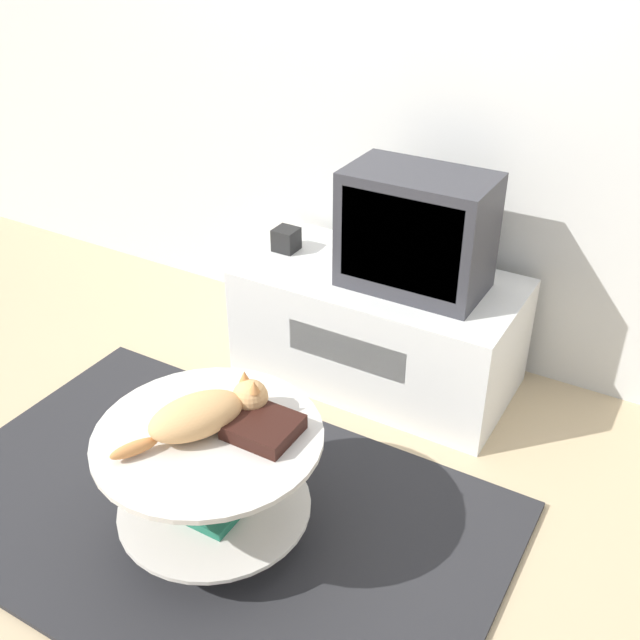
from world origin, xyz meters
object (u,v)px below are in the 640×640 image
(tv, at_px, (416,231))
(cat, at_px, (206,413))
(speaker, at_px, (286,239))
(dvd_box, at_px, (263,427))

(tv, xyz_separation_m, cat, (-0.20, -1.08, -0.22))
(speaker, distance_m, dvd_box, 1.19)
(speaker, bearing_deg, dvd_box, -61.03)
(speaker, height_order, dvd_box, speaker)
(cat, bearing_deg, tv, 16.94)
(tv, xyz_separation_m, speaker, (-0.61, 0.02, -0.18))
(tv, distance_m, dvd_box, 1.05)
(dvd_box, xyz_separation_m, cat, (-0.16, -0.07, 0.04))
(speaker, relative_size, cat, 0.21)
(tv, relative_size, dvd_box, 2.73)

